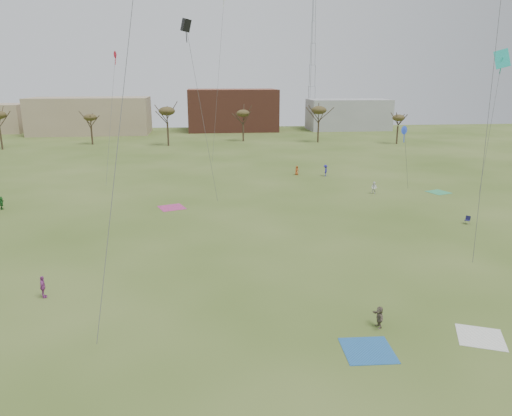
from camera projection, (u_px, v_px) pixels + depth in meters
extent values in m
plane|color=#384E18|center=(280.00, 358.00, 26.58)|extent=(260.00, 260.00, 0.00)
imported|color=brown|center=(379.00, 317.00, 29.71)|extent=(0.49, 1.33, 1.42)
imported|color=#9C418F|center=(43.00, 287.00, 33.68)|extent=(0.66, 1.04, 1.65)
imported|color=white|center=(374.00, 188.00, 64.03)|extent=(1.01, 0.98, 1.64)
imported|color=#216323|center=(1.00, 203.00, 56.45)|extent=(0.85, 1.54, 1.58)
imported|color=#A4481C|center=(297.00, 170.00, 76.45)|extent=(0.86, 0.76, 1.49)
imported|color=navy|center=(325.00, 170.00, 75.52)|extent=(1.00, 1.33, 1.83)
cube|color=#245F9E|center=(368.00, 351.00, 27.30)|extent=(3.00, 3.00, 0.03)
cube|color=white|center=(480.00, 337.00, 28.69)|extent=(3.48, 3.48, 0.03)
cube|color=#B43776|center=(172.00, 208.00, 57.34)|extent=(3.73, 3.73, 0.03)
cube|color=#389C63|center=(438.00, 192.00, 65.00)|extent=(3.36, 3.36, 0.03)
cube|color=#17163C|center=(467.00, 220.00, 50.83)|extent=(0.71, 0.71, 0.04)
cube|color=#17163C|center=(468.00, 218.00, 50.94)|extent=(0.44, 0.45, 0.44)
cone|color=blue|center=(404.00, 130.00, 59.15)|extent=(1.08, 0.08, 1.08)
cube|color=blue|center=(404.00, 136.00, 59.34)|extent=(0.08, 0.08, 1.77)
cylinder|color=#4C4C51|center=(406.00, 160.00, 61.29)|extent=(2.10, 2.05, 8.03)
cylinder|color=#4C4C51|center=(117.00, 147.00, 26.26)|extent=(3.03, 5.50, 21.26)
cylinder|color=#4C4C51|center=(487.00, 124.00, 35.84)|extent=(0.53, 1.66, 21.97)
cube|color=white|center=(224.00, 0.00, 75.31)|extent=(0.08, 0.08, 1.96)
cylinder|color=#4C4C51|center=(218.00, 83.00, 78.96)|extent=(2.58, 0.82, 27.10)
cone|color=#B21325|center=(115.00, 55.00, 65.74)|extent=(0.98, 0.07, 0.98)
cube|color=#B21325|center=(116.00, 59.00, 65.91)|extent=(0.08, 0.08, 1.60)
cylinder|color=#4C4C51|center=(111.00, 120.00, 65.31)|extent=(1.70, 5.65, 17.51)
cube|color=teal|center=(502.00, 59.00, 54.93)|extent=(1.11, 1.11, 2.19)
cube|color=teal|center=(501.00, 66.00, 55.13)|extent=(0.08, 0.08, 1.97)
cylinder|color=#4C4C51|center=(490.00, 130.00, 57.29)|extent=(0.47, 0.42, 16.51)
cube|color=black|center=(186.00, 25.00, 50.86)|extent=(0.78, 0.78, 1.33)
cube|color=black|center=(186.00, 33.00, 51.07)|extent=(0.08, 0.08, 2.00)
cylinder|color=#4C4C51|center=(203.00, 118.00, 53.94)|extent=(3.05, 0.60, 19.85)
cylinder|color=#3A2B1E|center=(1.00, 138.00, 103.10)|extent=(0.40, 0.40, 5.10)
cylinder|color=#3A2B1E|center=(92.00, 135.00, 110.88)|extent=(0.40, 0.40, 4.32)
ellipsoid|color=#473D1E|center=(90.00, 117.00, 109.77)|extent=(3.02, 3.02, 1.58)
cylinder|color=#3A2B1E|center=(168.00, 134.00, 108.84)|extent=(0.40, 0.40, 5.40)
ellipsoid|color=#473D1E|center=(167.00, 111.00, 107.44)|extent=(3.78, 3.78, 1.98)
cylinder|color=#3A2B1E|center=(243.00, 132.00, 116.61)|extent=(0.40, 0.40, 4.68)
ellipsoid|color=#473D1E|center=(243.00, 113.00, 115.40)|extent=(3.28, 3.28, 1.72)
cylinder|color=#3A2B1E|center=(318.00, 131.00, 114.63)|extent=(0.40, 0.40, 5.28)
ellipsoid|color=#473D1E|center=(319.00, 110.00, 113.27)|extent=(3.70, 3.70, 1.94)
cylinder|color=#3A2B1E|center=(397.00, 135.00, 111.92)|extent=(0.40, 0.40, 4.20)
ellipsoid|color=#473D1E|center=(399.00, 118.00, 110.84)|extent=(2.94, 2.94, 1.54)
cube|color=#937F60|center=(91.00, 116.00, 131.61)|extent=(32.00, 14.00, 10.00)
cube|color=brown|center=(232.00, 110.00, 140.43)|extent=(26.00, 16.00, 12.00)
cube|color=gray|center=(348.00, 115.00, 142.67)|extent=(24.00, 12.00, 9.00)
cylinder|color=#9EA3A8|center=(315.00, 65.00, 144.52)|extent=(0.16, 0.16, 38.00)
cylinder|color=#9EA3A8|center=(310.00, 65.00, 145.12)|extent=(0.16, 0.16, 38.00)
cylinder|color=#9EA3A8|center=(311.00, 65.00, 143.63)|extent=(0.16, 0.16, 38.00)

